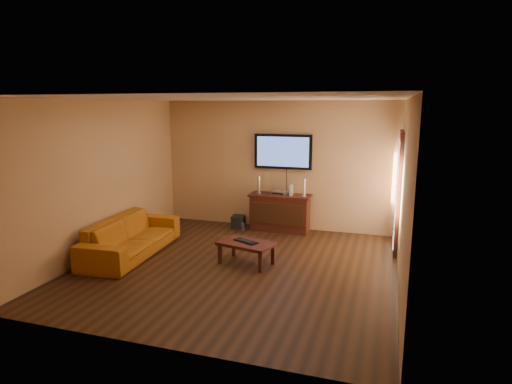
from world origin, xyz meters
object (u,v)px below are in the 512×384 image
at_px(speaker_right, 304,188).
at_px(keyboard, 246,241).
at_px(sofa, 131,230).
at_px(av_receiver, 280,193).
at_px(coffee_table, 246,245).
at_px(television, 283,152).
at_px(game_console, 291,190).
at_px(speaker_left, 259,186).
at_px(media_console, 280,212).
at_px(subwoofer, 238,222).
at_px(bottle, 243,227).

xyz_separation_m(speaker_right, keyboard, (-0.56, -2.05, -0.55)).
height_order(sofa, av_receiver, sofa).
relative_size(coffee_table, av_receiver, 3.16).
bearing_deg(television, game_console, -39.20).
distance_m(sofa, speaker_left, 2.81).
bearing_deg(speaker_left, coffee_table, -78.41).
distance_m(television, game_console, 0.83).
height_order(speaker_right, keyboard, speaker_right).
bearing_deg(sofa, television, -45.18).
distance_m(media_console, speaker_left, 0.72).
relative_size(television, subwoofer, 4.53).
bearing_deg(media_console, keyboard, -91.46).
bearing_deg(coffee_table, speaker_right, 75.24).
distance_m(sofa, subwoofer, 2.48).
relative_size(television, speaker_left, 3.38).
height_order(speaker_right, game_console, speaker_right).
distance_m(sofa, bottle, 2.36).
xyz_separation_m(speaker_left, keyboard, (0.41, -2.05, -0.55)).
height_order(coffee_table, av_receiver, av_receiver).
xyz_separation_m(sofa, av_receiver, (2.13, 2.23, 0.37)).
bearing_deg(television, bottle, -140.29).
bearing_deg(coffee_table, av_receiver, 89.03).
bearing_deg(subwoofer, speaker_right, -4.14).
bearing_deg(subwoofer, sofa, -127.49).
bearing_deg(av_receiver, keyboard, -78.17).
xyz_separation_m(sofa, speaker_right, (2.64, 2.20, 0.50)).
height_order(coffee_table, sofa, sofa).
bearing_deg(game_console, speaker_right, -7.30).
bearing_deg(av_receiver, speaker_left, -163.13).
height_order(sofa, speaker_right, speaker_right).
xyz_separation_m(media_console, speaker_right, (0.50, -0.01, 0.55)).
distance_m(bottle, keyboard, 1.83).
distance_m(television, speaker_left, 0.88).
distance_m(speaker_left, game_console, 0.70).
bearing_deg(bottle, av_receiver, 29.29).
distance_m(game_console, subwoofer, 1.36).
bearing_deg(media_console, television, 90.00).
distance_m(media_console, speaker_right, 0.75).
height_order(sofa, bottle, sofa).
bearing_deg(sofa, bottle, -41.76).
xyz_separation_m(speaker_right, game_console, (-0.27, 0.03, -0.06)).
relative_size(av_receiver, bottle, 1.43).
height_order(av_receiver, keyboard, av_receiver).
bearing_deg(bottle, speaker_right, 16.80).
bearing_deg(coffee_table, television, 89.02).
height_order(television, av_receiver, television).
distance_m(subwoofer, keyboard, 2.16).
height_order(game_console, subwoofer, game_console).
height_order(media_console, coffee_table, media_console).
relative_size(coffee_table, bottle, 4.52).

